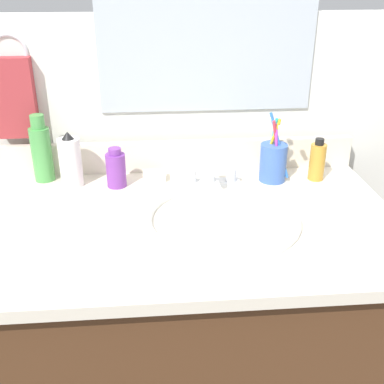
{
  "coord_description": "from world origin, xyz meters",
  "views": [
    {
      "loc": [
        -0.06,
        -1.0,
        1.41
      ],
      "look_at": [
        0.03,
        0.0,
        0.93
      ],
      "focal_mm": 44.56,
      "sensor_mm": 36.0,
      "label": 1
    }
  ],
  "objects_px": {
    "hand_towel": "(15,98)",
    "cup_blue_plastic": "(273,161)",
    "faucet": "(211,177)",
    "soap_bar": "(154,176)",
    "bottle_cream_purple": "(116,169)",
    "bottle_oil_amber": "(317,161)",
    "bottle_toner_green": "(42,151)",
    "bottle_lotion_white": "(70,161)"
  },
  "relations": [
    {
      "from": "bottle_oil_amber",
      "to": "bottle_lotion_white",
      "type": "bearing_deg",
      "value": 178.47
    },
    {
      "from": "hand_towel",
      "to": "bottle_cream_purple",
      "type": "bearing_deg",
      "value": -23.84
    },
    {
      "from": "bottle_cream_purple",
      "to": "bottle_lotion_white",
      "type": "bearing_deg",
      "value": 171.92
    },
    {
      "from": "bottle_cream_purple",
      "to": "cup_blue_plastic",
      "type": "relative_size",
      "value": 0.56
    },
    {
      "from": "hand_towel",
      "to": "bottle_oil_amber",
      "type": "relative_size",
      "value": 1.82
    },
    {
      "from": "faucet",
      "to": "soap_bar",
      "type": "xyz_separation_m",
      "value": [
        -0.15,
        0.06,
        -0.02
      ]
    },
    {
      "from": "bottle_lotion_white",
      "to": "bottle_toner_green",
      "type": "relative_size",
      "value": 0.81
    },
    {
      "from": "bottle_oil_amber",
      "to": "soap_bar",
      "type": "xyz_separation_m",
      "value": [
        -0.46,
        0.03,
        -0.04
      ]
    },
    {
      "from": "faucet",
      "to": "hand_towel",
      "type": "bearing_deg",
      "value": 164.65
    },
    {
      "from": "bottle_cream_purple",
      "to": "cup_blue_plastic",
      "type": "bearing_deg",
      "value": 0.28
    },
    {
      "from": "hand_towel",
      "to": "bottle_cream_purple",
      "type": "height_order",
      "value": "hand_towel"
    },
    {
      "from": "faucet",
      "to": "bottle_oil_amber",
      "type": "relative_size",
      "value": 1.33
    },
    {
      "from": "bottle_toner_green",
      "to": "soap_bar",
      "type": "distance_m",
      "value": 0.32
    },
    {
      "from": "faucet",
      "to": "bottle_oil_amber",
      "type": "bearing_deg",
      "value": 4.69
    },
    {
      "from": "bottle_toner_green",
      "to": "soap_bar",
      "type": "relative_size",
      "value": 2.95
    },
    {
      "from": "hand_towel",
      "to": "bottle_cream_purple",
      "type": "relative_size",
      "value": 2.0
    },
    {
      "from": "hand_towel",
      "to": "soap_bar",
      "type": "bearing_deg",
      "value": -13.13
    },
    {
      "from": "bottle_lotion_white",
      "to": "bottle_oil_amber",
      "type": "bearing_deg",
      "value": -1.53
    },
    {
      "from": "hand_towel",
      "to": "cup_blue_plastic",
      "type": "distance_m",
      "value": 0.73
    },
    {
      "from": "soap_bar",
      "to": "bottle_cream_purple",
      "type": "bearing_deg",
      "value": -162.67
    },
    {
      "from": "faucet",
      "to": "soap_bar",
      "type": "bearing_deg",
      "value": 159.48
    },
    {
      "from": "bottle_toner_green",
      "to": "bottle_lotion_white",
      "type": "bearing_deg",
      "value": -27.49
    },
    {
      "from": "bottle_cream_purple",
      "to": "bottle_oil_amber",
      "type": "height_order",
      "value": "bottle_oil_amber"
    },
    {
      "from": "hand_towel",
      "to": "faucet",
      "type": "bearing_deg",
      "value": -15.35
    },
    {
      "from": "cup_blue_plastic",
      "to": "soap_bar",
      "type": "bearing_deg",
      "value": 174.78
    },
    {
      "from": "bottle_cream_purple",
      "to": "bottle_oil_amber",
      "type": "bearing_deg",
      "value": -0.1
    },
    {
      "from": "hand_towel",
      "to": "cup_blue_plastic",
      "type": "height_order",
      "value": "hand_towel"
    },
    {
      "from": "faucet",
      "to": "bottle_lotion_white",
      "type": "relative_size",
      "value": 1.04
    },
    {
      "from": "hand_towel",
      "to": "cup_blue_plastic",
      "type": "bearing_deg",
      "value": -9.46
    },
    {
      "from": "bottle_cream_purple",
      "to": "soap_bar",
      "type": "bearing_deg",
      "value": 17.33
    },
    {
      "from": "faucet",
      "to": "bottle_toner_green",
      "type": "bearing_deg",
      "value": 169.47
    },
    {
      "from": "bottle_lotion_white",
      "to": "bottle_cream_purple",
      "type": "distance_m",
      "value": 0.12
    },
    {
      "from": "hand_towel",
      "to": "bottle_oil_amber",
      "type": "height_order",
      "value": "hand_towel"
    },
    {
      "from": "bottle_oil_amber",
      "to": "cup_blue_plastic",
      "type": "height_order",
      "value": "cup_blue_plastic"
    },
    {
      "from": "bottle_lotion_white",
      "to": "soap_bar",
      "type": "distance_m",
      "value": 0.23
    },
    {
      "from": "bottle_cream_purple",
      "to": "bottle_toner_green",
      "type": "bearing_deg",
      "value": 163.55
    },
    {
      "from": "cup_blue_plastic",
      "to": "soap_bar",
      "type": "height_order",
      "value": "cup_blue_plastic"
    },
    {
      "from": "bottle_cream_purple",
      "to": "bottle_oil_amber",
      "type": "distance_m",
      "value": 0.56
    },
    {
      "from": "hand_towel",
      "to": "bottle_toner_green",
      "type": "height_order",
      "value": "hand_towel"
    },
    {
      "from": "bottle_lotion_white",
      "to": "bottle_cream_purple",
      "type": "relative_size",
      "value": 1.4
    },
    {
      "from": "bottle_cream_purple",
      "to": "hand_towel",
      "type": "bearing_deg",
      "value": 156.16
    },
    {
      "from": "hand_towel",
      "to": "bottle_lotion_white",
      "type": "height_order",
      "value": "hand_towel"
    }
  ]
}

